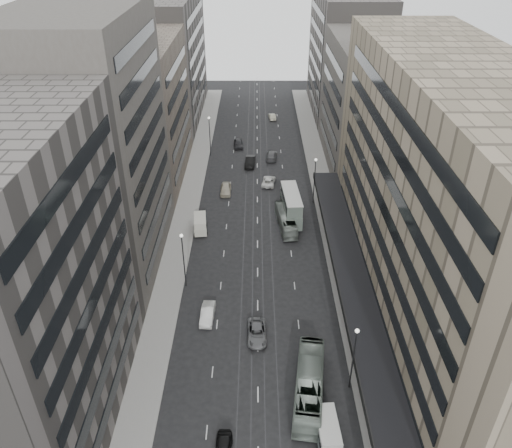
{
  "coord_description": "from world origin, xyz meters",
  "views": [
    {
      "loc": [
        -0.18,
        -40.86,
        42.73
      ],
      "look_at": [
        -0.23,
        16.61,
        6.97
      ],
      "focal_mm": 35.0,
      "sensor_mm": 36.0,
      "label": 1
    }
  ],
  "objects_px": {
    "sedan_2": "(257,333)",
    "pedestrian": "(372,424)",
    "bus_far": "(286,220)",
    "panel_van": "(200,224)",
    "sedan_1": "(208,314)",
    "vw_microbus": "(327,431)",
    "bus_near": "(309,385)",
    "double_decker": "(291,205)"
  },
  "relations": [
    {
      "from": "sedan_2",
      "to": "pedestrian",
      "type": "relative_size",
      "value": 3.01
    },
    {
      "from": "bus_far",
      "to": "panel_van",
      "type": "relative_size",
      "value": 2.18
    },
    {
      "from": "panel_van",
      "to": "sedan_1",
      "type": "relative_size",
      "value": 0.98
    },
    {
      "from": "pedestrian",
      "to": "sedan_2",
      "type": "bearing_deg",
      "value": -74.05
    },
    {
      "from": "panel_van",
      "to": "sedan_2",
      "type": "bearing_deg",
      "value": -75.3
    },
    {
      "from": "vw_microbus",
      "to": "sedan_2",
      "type": "xyz_separation_m",
      "value": [
        -6.63,
        13.7,
        -0.72
      ]
    },
    {
      "from": "bus_near",
      "to": "double_decker",
      "type": "xyz_separation_m",
      "value": [
        0.2,
        35.39,
        1.04
      ]
    },
    {
      "from": "sedan_2",
      "to": "sedan_1",
      "type": "bearing_deg",
      "value": 150.97
    },
    {
      "from": "pedestrian",
      "to": "panel_van",
      "type": "bearing_deg",
      "value": -86.21
    },
    {
      "from": "double_decker",
      "to": "panel_van",
      "type": "relative_size",
      "value": 2.09
    },
    {
      "from": "vw_microbus",
      "to": "panel_van",
      "type": "distance_m",
      "value": 39.99
    },
    {
      "from": "vw_microbus",
      "to": "panel_van",
      "type": "bearing_deg",
      "value": 109.79
    },
    {
      "from": "sedan_1",
      "to": "panel_van",
      "type": "bearing_deg",
      "value": 100.5
    },
    {
      "from": "vw_microbus",
      "to": "sedan_2",
      "type": "bearing_deg",
      "value": 112.8
    },
    {
      "from": "bus_far",
      "to": "bus_near",
      "type": "bearing_deg",
      "value": 84.98
    },
    {
      "from": "sedan_2",
      "to": "bus_near",
      "type": "bearing_deg",
      "value": -58.93
    },
    {
      "from": "bus_near",
      "to": "bus_far",
      "type": "bearing_deg",
      "value": -80.85
    },
    {
      "from": "vw_microbus",
      "to": "pedestrian",
      "type": "distance_m",
      "value": 4.62
    },
    {
      "from": "sedan_1",
      "to": "pedestrian",
      "type": "height_order",
      "value": "pedestrian"
    },
    {
      "from": "sedan_1",
      "to": "sedan_2",
      "type": "xyz_separation_m",
      "value": [
        6.11,
        -3.22,
        -0.05
      ]
    },
    {
      "from": "sedan_1",
      "to": "double_decker",
      "type": "bearing_deg",
      "value": 66.33
    },
    {
      "from": "double_decker",
      "to": "sedan_2",
      "type": "distance_m",
      "value": 27.54
    },
    {
      "from": "bus_near",
      "to": "panel_van",
      "type": "xyz_separation_m",
      "value": [
        -14.25,
        31.65,
        -0.15
      ]
    },
    {
      "from": "vw_microbus",
      "to": "pedestrian",
      "type": "xyz_separation_m",
      "value": [
        4.47,
        1.08,
        -0.44
      ]
    },
    {
      "from": "sedan_2",
      "to": "bus_far",
      "type": "bearing_deg",
      "value": 77.96
    },
    {
      "from": "bus_near",
      "to": "double_decker",
      "type": "height_order",
      "value": "double_decker"
    },
    {
      "from": "bus_near",
      "to": "sedan_1",
      "type": "distance_m",
      "value": 16.42
    },
    {
      "from": "sedan_2",
      "to": "pedestrian",
      "type": "distance_m",
      "value": 16.81
    },
    {
      "from": "panel_van",
      "to": "sedan_2",
      "type": "distance_m",
      "value": 24.82
    },
    {
      "from": "vw_microbus",
      "to": "panel_van",
      "type": "relative_size",
      "value": 1.09
    },
    {
      "from": "vw_microbus",
      "to": "bus_far",
      "type": "bearing_deg",
      "value": 89.88
    },
    {
      "from": "panel_van",
      "to": "sedan_1",
      "type": "distance_m",
      "value": 20.14
    },
    {
      "from": "sedan_1",
      "to": "sedan_2",
      "type": "relative_size",
      "value": 0.91
    },
    {
      "from": "sedan_1",
      "to": "pedestrian",
      "type": "bearing_deg",
      "value": -40.03
    },
    {
      "from": "bus_near",
      "to": "panel_van",
      "type": "bearing_deg",
      "value": -57.79
    },
    {
      "from": "bus_far",
      "to": "pedestrian",
      "type": "height_order",
      "value": "bus_far"
    },
    {
      "from": "bus_near",
      "to": "double_decker",
      "type": "relative_size",
      "value": 1.26
    },
    {
      "from": "panel_van",
      "to": "sedan_1",
      "type": "height_order",
      "value": "panel_van"
    },
    {
      "from": "sedan_1",
      "to": "vw_microbus",
      "type": "bearing_deg",
      "value": -50.42
    },
    {
      "from": "panel_van",
      "to": "bus_near",
      "type": "bearing_deg",
      "value": -72.05
    },
    {
      "from": "bus_near",
      "to": "bus_far",
      "type": "distance_m",
      "value": 33.01
    },
    {
      "from": "panel_van",
      "to": "sedan_1",
      "type": "bearing_deg",
      "value": -88.37
    }
  ]
}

